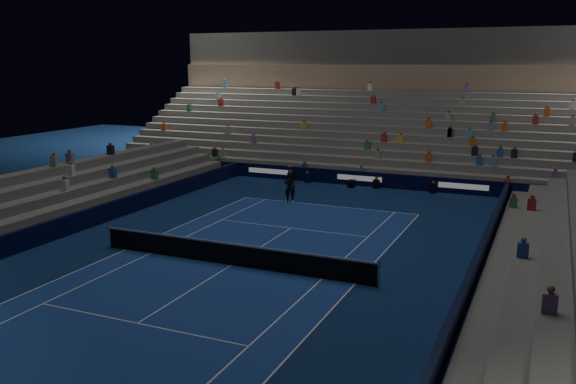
{
  "coord_description": "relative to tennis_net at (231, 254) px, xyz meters",
  "views": [
    {
      "loc": [
        12.02,
        -21.5,
        8.44
      ],
      "look_at": [
        0.0,
        6.0,
        2.0
      ],
      "focal_mm": 37.89,
      "sensor_mm": 36.0,
      "label": 1
    }
  ],
  "objects": [
    {
      "name": "sponsor_barrier_east",
      "position": [
        9.7,
        0.0,
        -0.0
      ],
      "size": [
        0.25,
        37.0,
        1.0
      ],
      "primitive_type": "cube",
      "color": "black",
      "rests_on": "ground"
    },
    {
      "name": "court_surface",
      "position": [
        0.0,
        0.0,
        -0.5
      ],
      "size": [
        10.97,
        23.77,
        0.01
      ],
      "primitive_type": "cube",
      "color": "navy",
      "rests_on": "ground"
    },
    {
      "name": "tennis_net",
      "position": [
        0.0,
        0.0,
        0.0
      ],
      "size": [
        12.9,
        0.1,
        1.1
      ],
      "color": "#B2B2B7",
      "rests_on": "ground"
    },
    {
      "name": "sponsor_barrier_west",
      "position": [
        -9.7,
        0.0,
        -0.0
      ],
      "size": [
        0.25,
        37.0,
        1.0
      ],
      "primitive_type": "cube",
      "color": "black",
      "rests_on": "ground"
    },
    {
      "name": "tennis_player",
      "position": [
        -2.44,
        11.87,
        0.42
      ],
      "size": [
        0.79,
        0.67,
        1.85
      ],
      "primitive_type": "imported",
      "rotation": [
        0.0,
        0.0,
        3.54
      ],
      "color": "black",
      "rests_on": "ground"
    },
    {
      "name": "broadcast_camera",
      "position": [
        -0.35,
        17.61,
        -0.23
      ],
      "size": [
        0.49,
        0.89,
        0.53
      ],
      "color": "black",
      "rests_on": "ground"
    },
    {
      "name": "sponsor_barrier_far",
      "position": [
        0.0,
        18.5,
        -0.0
      ],
      "size": [
        44.0,
        0.25,
        1.0
      ],
      "primitive_type": "cube",
      "color": "black",
      "rests_on": "ground"
    },
    {
      "name": "ground",
      "position": [
        0.0,
        0.0,
        -0.5
      ],
      "size": [
        90.0,
        90.0,
        0.0
      ],
      "primitive_type": "plane",
      "color": "#0C214B",
      "rests_on": "ground"
    },
    {
      "name": "grandstand_east",
      "position": [
        13.17,
        0.0,
        0.41
      ],
      "size": [
        5.0,
        37.0,
        2.5
      ],
      "color": "#5F5F5B",
      "rests_on": "ground"
    },
    {
      "name": "grandstand_main",
      "position": [
        0.0,
        27.9,
        2.87
      ],
      "size": [
        44.0,
        15.2,
        11.2
      ],
      "color": "slate",
      "rests_on": "ground"
    },
    {
      "name": "grandstand_west",
      "position": [
        -13.17,
        0.0,
        0.41
      ],
      "size": [
        5.0,
        37.0,
        2.5
      ],
      "color": "slate",
      "rests_on": "ground"
    }
  ]
}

